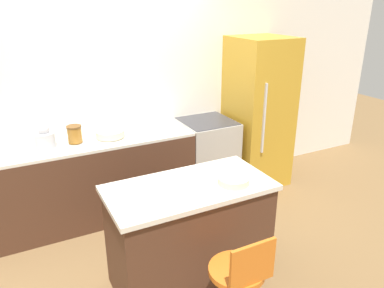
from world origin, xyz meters
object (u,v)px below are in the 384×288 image
(mixing_bowl, at_px, (110,133))
(kettle, at_px, (45,138))
(oven_range, at_px, (207,156))
(refrigerator, at_px, (258,113))
(stool_chair, at_px, (238,287))

(mixing_bowl, bearing_deg, kettle, 180.00)
(oven_range, relative_size, refrigerator, 0.49)
(refrigerator, relative_size, mixing_bowl, 6.18)
(stool_chair, bearing_deg, kettle, 115.37)
(refrigerator, distance_m, mixing_bowl, 1.87)
(oven_range, bearing_deg, stool_chair, -113.32)
(refrigerator, bearing_deg, mixing_bowl, 179.31)
(stool_chair, relative_size, kettle, 3.64)
(refrigerator, bearing_deg, kettle, 179.48)
(oven_range, bearing_deg, mixing_bowl, -179.21)
(oven_range, xyz_separation_m, kettle, (-1.81, -0.02, 0.55))
(stool_chair, relative_size, mixing_bowl, 2.85)
(stool_chair, bearing_deg, mixing_bowl, 98.66)
(kettle, bearing_deg, mixing_bowl, 0.00)
(oven_range, distance_m, stool_chair, 2.18)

